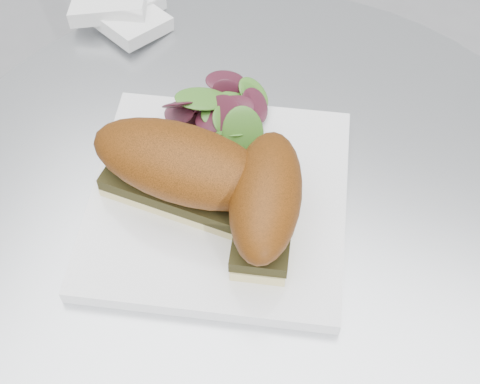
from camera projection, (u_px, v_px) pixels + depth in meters
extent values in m
cylinder|color=silver|center=(257.00, 217.00, 0.67)|extent=(0.70, 0.70, 0.02)
cylinder|color=silver|center=(252.00, 356.00, 0.97)|extent=(0.07, 0.07, 0.71)
cube|color=white|center=(219.00, 200.00, 0.66)|extent=(0.31, 0.31, 0.02)
cube|color=beige|center=(185.00, 191.00, 0.65)|extent=(0.16, 0.06, 0.01)
cube|color=black|center=(184.00, 183.00, 0.64)|extent=(0.15, 0.07, 0.01)
ellipsoid|color=#622D09|center=(182.00, 163.00, 0.62)|extent=(0.18, 0.08, 0.06)
cube|color=beige|center=(265.00, 223.00, 0.63)|extent=(0.08, 0.13, 0.01)
cube|color=black|center=(265.00, 215.00, 0.62)|extent=(0.08, 0.13, 0.01)
ellipsoid|color=#622D09|center=(266.00, 196.00, 0.59)|extent=(0.10, 0.15, 0.06)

